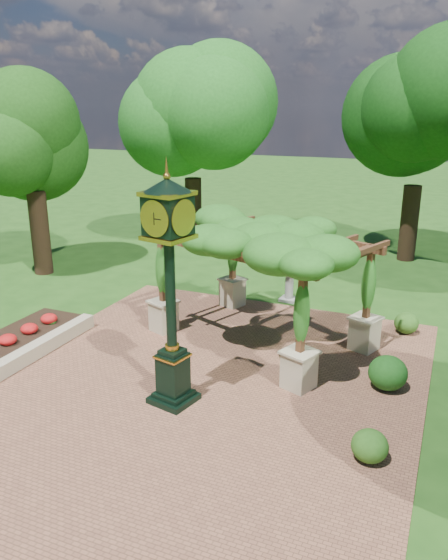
% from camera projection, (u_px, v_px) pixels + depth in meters
% --- Properties ---
extents(ground, '(120.00, 120.00, 0.00)m').
position_uv_depth(ground, '(179.00, 407.00, 11.97)').
color(ground, '#1E4714').
rests_on(ground, ground).
extents(brick_plaza, '(10.00, 12.00, 0.04)m').
position_uv_depth(brick_plaza, '(199.00, 386.00, 12.84)').
color(brick_plaza, brown).
rests_on(brick_plaza, ground).
extents(border_wall, '(0.35, 5.00, 0.40)m').
position_uv_depth(border_wall, '(30.00, 354.00, 14.07)').
color(border_wall, '#C6B793').
rests_on(border_wall, ground).
extents(flower_bed, '(1.50, 5.00, 0.36)m').
position_uv_depth(flower_bed, '(3.00, 349.00, 14.41)').
color(flower_bed, red).
rests_on(flower_bed, ground).
extents(pedestal_clock, '(1.18, 1.18, 5.03)m').
position_uv_depth(pedestal_clock, '(170.00, 274.00, 11.24)').
color(pedestal_clock, black).
rests_on(pedestal_clock, brick_plaza).
extents(pergola, '(6.52, 5.28, 3.55)m').
position_uv_depth(pergola, '(262.00, 240.00, 14.48)').
color(pergola, '#C4B791').
rests_on(pergola, brick_plaza).
extents(sundial, '(0.59, 0.59, 1.00)m').
position_uv_depth(sundial, '(289.00, 288.00, 18.37)').
color(sundial, gray).
rests_on(sundial, ground).
extents(shrub_front, '(0.79, 0.79, 0.62)m').
position_uv_depth(shrub_front, '(370.00, 446.00, 10.03)').
color(shrub_front, '#2C5E1B').
rests_on(shrub_front, brick_plaza).
extents(shrub_mid, '(1.12, 1.12, 0.80)m').
position_uv_depth(shrub_mid, '(388.00, 373.00, 12.56)').
color(shrub_mid, '#194C15').
rests_on(shrub_mid, brick_plaza).
extents(shrub_back, '(0.77, 0.77, 0.62)m').
position_uv_depth(shrub_back, '(406.00, 323.00, 15.68)').
color(shrub_back, '#2A5618').
rests_on(shrub_back, brick_plaza).
extents(tree_west_near, '(4.07, 4.07, 8.37)m').
position_uv_depth(tree_west_near, '(28.00, 122.00, 19.81)').
color(tree_west_near, '#332014').
rests_on(tree_west_near, ground).
extents(tree_west_far, '(4.96, 4.96, 8.13)m').
position_uv_depth(tree_west_far, '(192.00, 123.00, 24.05)').
color(tree_west_far, black).
rests_on(tree_west_far, ground).
extents(tree_north, '(4.83, 4.83, 8.17)m').
position_uv_depth(tree_north, '(420.00, 124.00, 21.69)').
color(tree_north, '#312013').
rests_on(tree_north, ground).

